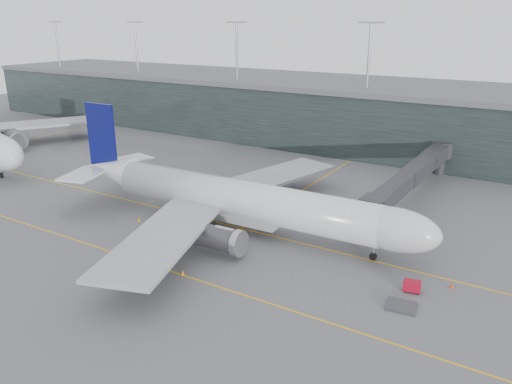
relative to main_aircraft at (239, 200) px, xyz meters
The scene contains 17 objects.
ground 8.20m from the main_aircraft, 138.65° to the left, with size 320.00×320.00×0.00m, color #535358.
taxiline_a 6.90m from the main_aircraft, behind, with size 160.00×0.25×0.02m, color gold.
taxiline_b 17.02m from the main_aircraft, 107.97° to the right, with size 160.00×0.25×0.02m, color gold.
taxiline_lead_main 24.89m from the main_aircraft, 90.11° to the left, with size 0.25×60.00×0.02m, color gold.
taxiline_lead_adj 83.82m from the main_aircraft, 163.02° to the left, with size 0.25×60.00×0.02m, color gold.
terminal 62.71m from the main_aircraft, 94.62° to the left, with size 240.00×36.00×29.00m.
main_aircraft is the anchor object (origin of this frame).
jet_bridge 35.03m from the main_aircraft, 57.77° to the left, with size 4.51×43.60×6.64m.
gse_cart 27.72m from the main_aircraft, ahead, with size 2.13×1.56×1.33m.
baggage_dolly 28.69m from the main_aircraft, 17.95° to the right, with size 3.22×2.58×0.32m, color #36363B.
uld_a 19.05m from the main_aircraft, 125.85° to the left, with size 2.43×2.22×1.80m.
uld_b 17.55m from the main_aircraft, 117.18° to the left, with size 1.98×1.66×1.66m.
uld_c 16.55m from the main_aircraft, 106.98° to the left, with size 2.38×2.07×1.88m.
cone_nose 31.16m from the main_aircraft, ahead, with size 0.44×0.44×0.70m, color #E63B0C.
cone_wing_stbd 16.28m from the main_aircraft, 82.79° to the right, with size 0.45×0.45×0.71m, color orange.
cone_wing_port 17.12m from the main_aircraft, 83.26° to the left, with size 0.41×0.41×0.66m, color #E5560C.
cone_tail 16.61m from the main_aircraft, 159.61° to the right, with size 0.45×0.45×0.72m, color orange.
Camera 1 is at (43.32, -61.81, 29.73)m, focal length 35.00 mm.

